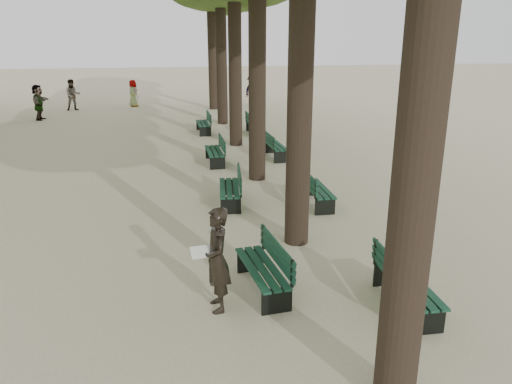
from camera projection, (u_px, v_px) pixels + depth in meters
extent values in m
plane|color=#BFB791|center=(251.00, 322.00, 7.95)|extent=(120.00, 120.00, 0.00)
cylinder|color=#33261C|center=(424.00, 100.00, 5.16)|extent=(0.52, 0.52, 7.50)
cylinder|color=#33261C|center=(301.00, 67.00, 9.85)|extent=(0.52, 0.52, 7.50)
cylinder|color=#33261C|center=(257.00, 55.00, 14.54)|extent=(0.52, 0.52, 7.50)
cylinder|color=#33261C|center=(235.00, 49.00, 19.23)|extent=(0.52, 0.52, 7.50)
cylinder|color=#33261C|center=(221.00, 46.00, 23.92)|extent=(0.52, 0.52, 7.50)
cylinder|color=#33261C|center=(212.00, 43.00, 28.60)|extent=(0.52, 0.52, 7.50)
cube|color=black|center=(261.00, 279.00, 8.86)|extent=(0.73, 1.85, 0.45)
cube|color=#0D3122|center=(262.00, 268.00, 8.79)|extent=(0.75, 1.85, 0.04)
cube|color=#0D3122|center=(277.00, 252.00, 8.78)|extent=(0.25, 1.79, 0.40)
cube|color=black|center=(229.00, 196.00, 13.33)|extent=(0.69, 1.84, 0.45)
cube|color=#0D3122|center=(229.00, 188.00, 13.26)|extent=(0.71, 1.84, 0.04)
cube|color=#0D3122|center=(240.00, 178.00, 13.20)|extent=(0.21, 1.80, 0.40)
cube|color=black|center=(214.00, 157.00, 17.41)|extent=(0.55, 1.81, 0.45)
cube|color=#0D3122|center=(214.00, 151.00, 17.34)|extent=(0.57, 1.81, 0.04)
cube|color=#0D3122|center=(222.00, 143.00, 17.30)|extent=(0.07, 1.80, 0.40)
cube|color=black|center=(203.00, 128.00, 22.65)|extent=(0.57, 1.81, 0.45)
cube|color=#0D3122|center=(203.00, 123.00, 22.58)|extent=(0.59, 1.81, 0.04)
cube|color=#0D3122|center=(209.00, 117.00, 22.55)|extent=(0.09, 1.80, 0.40)
cube|color=black|center=(407.00, 295.00, 8.32)|extent=(0.55, 1.81, 0.45)
cube|color=#0D3122|center=(409.00, 283.00, 8.25)|extent=(0.57, 1.81, 0.04)
cube|color=#0D3122|center=(394.00, 270.00, 8.13)|extent=(0.07, 1.80, 0.40)
cube|color=black|center=(317.00, 197.00, 13.27)|extent=(0.53, 1.80, 0.45)
cube|color=#0D3122|center=(317.00, 189.00, 13.21)|extent=(0.55, 1.80, 0.04)
cube|color=#0D3122|center=(308.00, 179.00, 13.08)|extent=(0.05, 1.80, 0.40)
cube|color=black|center=(276.00, 152.00, 18.22)|extent=(0.60, 1.82, 0.45)
cube|color=#0D3122|center=(276.00, 146.00, 18.15)|extent=(0.62, 1.82, 0.04)
cube|color=#0D3122|center=(269.00, 139.00, 18.01)|extent=(0.12, 1.80, 0.40)
cube|color=black|center=(255.00, 129.00, 22.42)|extent=(0.56, 1.81, 0.45)
cube|color=#0D3122|center=(255.00, 124.00, 22.35)|extent=(0.58, 1.81, 0.04)
cube|color=#0D3122|center=(249.00, 118.00, 22.22)|extent=(0.08, 1.80, 0.40)
imported|color=black|center=(217.00, 260.00, 8.09)|extent=(0.43, 0.75, 1.78)
cube|color=white|center=(201.00, 252.00, 8.00)|extent=(0.37, 0.29, 0.12)
imported|color=#262628|center=(39.00, 102.00, 25.81)|extent=(0.55, 1.72, 1.82)
imported|color=#262628|center=(73.00, 95.00, 28.94)|extent=(0.93, 0.57, 1.78)
imported|color=#262628|center=(252.00, 91.00, 30.67)|extent=(1.14, 1.10, 1.87)
imported|color=#262628|center=(133.00, 93.00, 30.44)|extent=(0.73, 0.82, 1.61)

